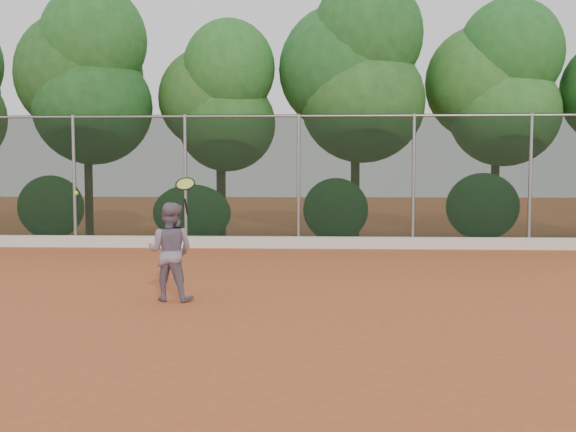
{
  "coord_description": "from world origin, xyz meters",
  "views": [
    {
      "loc": [
        0.5,
        -9.86,
        2.01
      ],
      "look_at": [
        0.0,
        1.0,
        1.25
      ],
      "focal_mm": 40.0,
      "sensor_mm": 36.0,
      "label": 1
    }
  ],
  "objects": [
    {
      "name": "tennis_player",
      "position": [
        -1.78,
        -0.07,
        0.77
      ],
      "size": [
        0.82,
        0.68,
        1.53
      ],
      "primitive_type": "imported",
      "rotation": [
        0.0,
        0.0,
        3.0
      ],
      "color": "slate",
      "rests_on": "ground"
    },
    {
      "name": "tennis_ball_in_flight",
      "position": [
        -3.19,
        -0.23,
        1.68
      ],
      "size": [
        0.07,
        0.07,
        0.07
      ],
      "color": "#CFF237",
      "rests_on": "ground"
    },
    {
      "name": "ground",
      "position": [
        0.0,
        0.0,
        0.0
      ],
      "size": [
        80.0,
        80.0,
        0.0
      ],
      "primitive_type": "plane",
      "color": "#B5542A",
      "rests_on": "ground"
    },
    {
      "name": "tennis_racket",
      "position": [
        -1.49,
        -0.27,
        1.78
      ],
      "size": [
        0.31,
        0.3,
        0.59
      ],
      "color": "black",
      "rests_on": "ground"
    },
    {
      "name": "foliage_backdrop",
      "position": [
        -0.55,
        8.98,
        4.4
      ],
      "size": [
        23.7,
        3.63,
        7.55
      ],
      "color": "#3C2417",
      "rests_on": "ground"
    },
    {
      "name": "concrete_curb",
      "position": [
        0.0,
        6.82,
        0.15
      ],
      "size": [
        24.0,
        0.2,
        0.3
      ],
      "primitive_type": "cube",
      "color": "silver",
      "rests_on": "ground"
    },
    {
      "name": "chainlink_fence",
      "position": [
        -0.0,
        7.0,
        1.86
      ],
      "size": [
        24.09,
        0.09,
        3.5
      ],
      "color": "black",
      "rests_on": "ground"
    }
  ]
}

